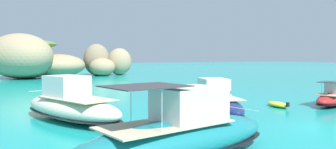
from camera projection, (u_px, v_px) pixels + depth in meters
The scene contains 8 objects.
ground_plane at pixel (334, 129), 19.84m from camera, with size 400.00×400.00×0.00m, color teal.
islet_large at pixel (31, 60), 66.90m from camera, with size 24.15×20.08×8.98m.
islet_small at pixel (106, 62), 76.67m from camera, with size 12.37×10.63×7.39m.
motorboat_navy at pixel (215, 102), 25.09m from camera, with size 5.32×9.61×2.71m.
motorboat_red at pixel (335, 98), 29.51m from camera, with size 7.31×4.10×2.20m.
motorboat_teal at pixel (181, 135), 14.09m from camera, with size 10.83×5.00×3.26m.
motorboat_cream at pixel (71, 106), 22.46m from camera, with size 6.55×10.94×3.09m.
dinghy_tender at pixel (278, 104), 28.59m from camera, with size 1.61×2.87×0.58m.
Camera 1 is at (-18.01, -12.70, 4.41)m, focal length 35.04 mm.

